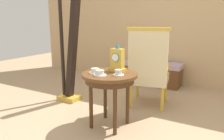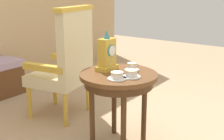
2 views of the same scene
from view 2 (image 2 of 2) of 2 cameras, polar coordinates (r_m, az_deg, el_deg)
side_table at (r=2.45m, az=1.27°, el=-2.50°), size 0.63×0.63×0.64m
teacup_left at (r=2.26m, az=0.98°, el=-1.13°), size 0.15×0.15×0.06m
teacup_right at (r=2.31m, az=3.70°, el=-0.78°), size 0.14×0.14×0.06m
teacup_center at (r=2.50m, az=3.82°, el=0.56°), size 0.12×0.12×0.07m
mantel_clock at (r=2.49m, az=-0.97°, el=3.01°), size 0.19×0.11×0.34m
armchair at (r=3.05m, az=-8.67°, el=1.62°), size 0.63×0.62×1.14m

